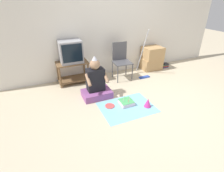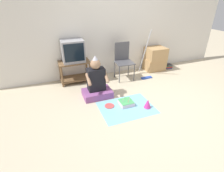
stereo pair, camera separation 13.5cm
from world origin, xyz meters
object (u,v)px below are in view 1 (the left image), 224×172
at_px(person_seated, 96,84).
at_px(paper_plate, 110,106).
at_px(folding_chair, 121,58).
at_px(dust_mop, 143,63).
at_px(cardboard_box_stack, 152,58).
at_px(birthday_cake, 126,102).
at_px(book_pile, 165,65).
at_px(tv, 71,52).
at_px(party_hat_blue, 148,103).

relative_size(person_seated, paper_plate, 4.86).
relative_size(folding_chair, dust_mop, 0.74).
distance_m(cardboard_box_stack, birthday_cake, 2.01).
distance_m(dust_mop, birthday_cake, 1.45).
relative_size(book_pile, birthday_cake, 0.80).
height_order(folding_chair, dust_mop, dust_mop).
distance_m(book_pile, person_seated, 2.49).
xyz_separation_m(book_pile, person_seated, (-2.37, -0.74, 0.23)).
xyz_separation_m(birthday_cake, paper_plate, (-0.32, 0.06, -0.03)).
relative_size(person_seated, birthday_cake, 3.45).
bearing_deg(folding_chair, tv, 170.33).
bearing_deg(cardboard_box_stack, paper_plate, -145.15).
bearing_deg(tv, folding_chair, -9.67).
distance_m(cardboard_box_stack, party_hat_blue, 1.95).
height_order(folding_chair, book_pile, folding_chair).
relative_size(tv, paper_plate, 2.74).
distance_m(person_seated, party_hat_blue, 1.09).
bearing_deg(party_hat_blue, person_seated, 135.01).
relative_size(tv, book_pile, 2.43).
distance_m(cardboard_box_stack, paper_plate, 2.23).
bearing_deg(cardboard_box_stack, folding_chair, -171.44).
distance_m(cardboard_box_stack, person_seated, 2.08).
relative_size(folding_chair, person_seated, 1.01).
xyz_separation_m(book_pile, birthday_cake, (-1.94, -1.26, -0.01)).
xyz_separation_m(party_hat_blue, paper_plate, (-0.65, 0.30, -0.08)).
distance_m(book_pile, paper_plate, 2.56).
distance_m(cardboard_box_stack, dust_mop, 0.59).
bearing_deg(birthday_cake, tv, 117.59).
xyz_separation_m(tv, folding_chair, (1.17, -0.20, -0.26)).
xyz_separation_m(folding_chair, cardboard_box_stack, (1.04, 0.16, -0.18)).
height_order(cardboard_box_stack, party_hat_blue, cardboard_box_stack).
xyz_separation_m(tv, book_pile, (2.66, -0.10, -0.70)).
bearing_deg(dust_mop, birthday_cake, -134.69).
height_order(folding_chair, birthday_cake, folding_chair).
distance_m(cardboard_box_stack, book_pile, 0.53).
bearing_deg(folding_chair, book_pile, 3.73).
relative_size(book_pile, paper_plate, 1.13).
xyz_separation_m(tv, party_hat_blue, (1.05, -1.60, -0.67)).
distance_m(dust_mop, paper_plate, 1.66).
height_order(book_pile, birthday_cake, birthday_cake).
xyz_separation_m(cardboard_box_stack, dust_mop, (-0.49, -0.31, 0.03)).
bearing_deg(folding_chair, person_seated, -143.87).
xyz_separation_m(folding_chair, person_seated, (-0.88, -0.64, -0.22)).
relative_size(tv, party_hat_blue, 2.91).
height_order(folding_chair, paper_plate, folding_chair).
bearing_deg(birthday_cake, paper_plate, 169.19).
xyz_separation_m(cardboard_box_stack, book_pile, (0.45, -0.06, -0.26)).
bearing_deg(folding_chair, birthday_cake, -111.17).
bearing_deg(cardboard_box_stack, dust_mop, -147.54).
xyz_separation_m(birthday_cake, party_hat_blue, (0.33, -0.23, 0.05)).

